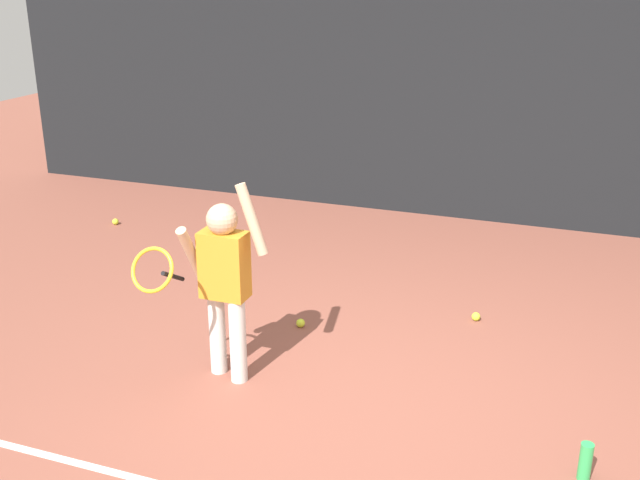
% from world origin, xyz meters
% --- Properties ---
extents(ground_plane, '(20.00, 20.00, 0.00)m').
position_xyz_m(ground_plane, '(0.00, 0.00, 0.00)').
color(ground_plane, brown).
extents(back_fence_windscreen, '(11.00, 0.08, 2.95)m').
position_xyz_m(back_fence_windscreen, '(0.00, 4.06, 1.47)').
color(back_fence_windscreen, black).
rests_on(back_fence_windscreen, ground).
extents(fence_post_0, '(0.09, 0.09, 3.10)m').
position_xyz_m(fence_post_0, '(-5.35, 4.12, 1.55)').
color(fence_post_0, slate).
rests_on(fence_post_0, ground).
extents(fence_post_1, '(0.09, 0.09, 3.10)m').
position_xyz_m(fence_post_1, '(0.00, 4.12, 1.55)').
color(fence_post_1, slate).
rests_on(fence_post_1, ground).
extents(tennis_player, '(0.71, 0.58, 1.35)m').
position_xyz_m(tennis_player, '(-0.93, 0.16, 0.73)').
color(tennis_player, silver).
rests_on(tennis_player, ground).
extents(water_bottle, '(0.07, 0.07, 0.22)m').
position_xyz_m(water_bottle, '(1.35, -0.14, 0.11)').
color(water_bottle, green).
rests_on(water_bottle, ground).
extents(tennis_ball_1, '(0.07, 0.07, 0.07)m').
position_xyz_m(tennis_ball_1, '(-0.73, 1.01, 0.03)').
color(tennis_ball_1, '#CCE033').
rests_on(tennis_ball_1, ground).
extents(tennis_ball_3, '(0.07, 0.07, 0.07)m').
position_xyz_m(tennis_ball_3, '(0.50, 1.58, 0.03)').
color(tennis_ball_3, '#CCE033').
rests_on(tennis_ball_3, ground).
extents(tennis_ball_4, '(0.07, 0.07, 0.07)m').
position_xyz_m(tennis_ball_4, '(-3.45, 2.55, 0.03)').
color(tennis_ball_4, '#CCE033').
rests_on(tennis_ball_4, ground).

